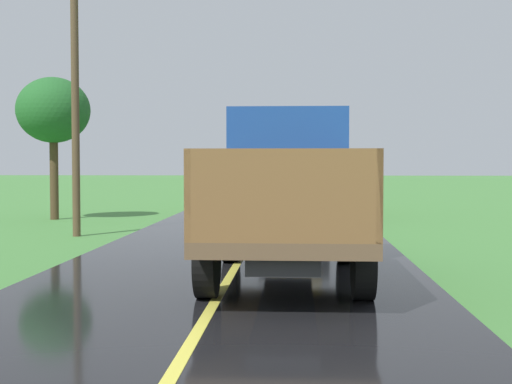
{
  "coord_description": "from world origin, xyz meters",
  "views": [
    {
      "loc": [
        1.07,
        -0.47,
        1.92
      ],
      "look_at": [
        0.36,
        11.58,
        1.4
      ],
      "focal_mm": 48.57,
      "sensor_mm": 36.0,
      "label": 1
    }
  ],
  "objects_px": {
    "roadside_tree_near_left": "(53,111)",
    "utility_pole_roadside": "(75,89)",
    "banana_truck_near": "(286,189)",
    "banana_truck_far": "(294,174)"
  },
  "relations": [
    {
      "from": "banana_truck_far",
      "to": "roadside_tree_near_left",
      "type": "relative_size",
      "value": 1.22
    },
    {
      "from": "roadside_tree_near_left",
      "to": "utility_pole_roadside",
      "type": "bearing_deg",
      "value": -64.84
    },
    {
      "from": "utility_pole_roadside",
      "to": "banana_truck_far",
      "type": "bearing_deg",
      "value": 56.56
    },
    {
      "from": "banana_truck_near",
      "to": "roadside_tree_near_left",
      "type": "xyz_separation_m",
      "value": [
        -7.93,
        10.97,
        2.15
      ]
    },
    {
      "from": "banana_truck_near",
      "to": "utility_pole_roadside",
      "type": "xyz_separation_m",
      "value": [
        -5.51,
        5.83,
        2.33
      ]
    },
    {
      "from": "banana_truck_far",
      "to": "utility_pole_roadside",
      "type": "distance_m",
      "value": 10.45
    },
    {
      "from": "banana_truck_near",
      "to": "banana_truck_far",
      "type": "bearing_deg",
      "value": 89.61
    },
    {
      "from": "utility_pole_roadside",
      "to": "roadside_tree_near_left",
      "type": "distance_m",
      "value": 5.69
    },
    {
      "from": "banana_truck_far",
      "to": "roadside_tree_near_left",
      "type": "bearing_deg",
      "value": -157.31
    },
    {
      "from": "banana_truck_near",
      "to": "utility_pole_roadside",
      "type": "relative_size",
      "value": 0.83
    }
  ]
}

